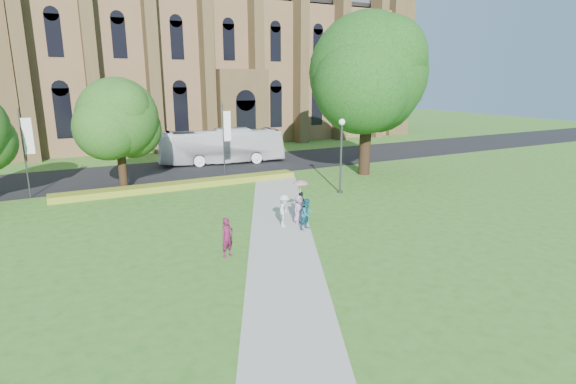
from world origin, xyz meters
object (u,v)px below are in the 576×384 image
streetlamp (341,147)px  large_tree (368,73)px  pedestrian_0 (227,237)px  tour_coach (221,146)px

streetlamp → large_tree: 8.73m
large_tree → pedestrian_0: bearing=-144.4°
pedestrian_0 → streetlamp: bearing=11.1°
large_tree → tour_coach: (-9.03, 10.42, -6.70)m
large_tree → pedestrian_0: large_tree is taller
streetlamp → large_tree: (5.50, 4.50, 5.07)m
large_tree → pedestrian_0: (-16.73, -11.99, -7.42)m
large_tree → tour_coach: large_tree is taller
streetlamp → pedestrian_0: (-11.23, -7.49, -2.35)m
streetlamp → tour_coach: streetlamp is taller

